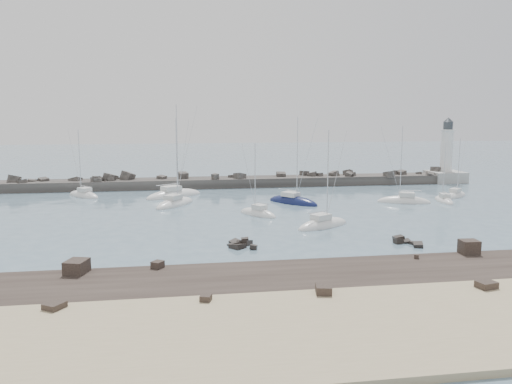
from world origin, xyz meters
TOP-DOWN VIEW (x-y plane):
  - ground at (0.00, 0.00)m, footprint 400.00×400.00m
  - sand_strip at (0.00, -32.00)m, footprint 140.00×14.00m
  - rock_shelf at (0.28, -21.98)m, footprint 140.00×12.06m
  - rock_cluster_near at (-3.84, -8.66)m, footprint 3.19×4.37m
  - rock_cluster_far at (14.82, -10.58)m, footprint 2.70×4.09m
  - breakwater at (-7.46, 37.99)m, footprint 115.00×6.69m
  - lighthouse at (47.00, 38.00)m, footprint 7.00×7.00m
  - sailboat_1 at (-27.22, 29.20)m, footprint 7.35×7.65m
  - sailboat_2 at (-11.08, 17.94)m, footprint 7.76×9.50m
  - sailboat_3 at (-11.30, 26.60)m, footprint 11.22×9.00m
  - sailboat_4 at (0.87, 7.97)m, footprint 5.84×7.03m
  - sailboat_5 at (8.03, -0.90)m, footprint 8.70×6.46m
  - sailboat_6 at (8.15, 16.97)m, footprint 8.43×9.38m
  - sailboat_7 at (26.44, 14.48)m, footprint 9.00×5.44m
  - sailboat_8 at (33.45, 14.30)m, footprint 3.11×6.90m
  - sailboat_10 at (38.22, 18.77)m, footprint 6.90×6.10m

SIDE VIEW (x-z plane):
  - ground at x=0.00m, z-range 0.00..0.00m
  - sand_strip at x=0.00m, z-range -0.50..0.50m
  - rock_shelf at x=0.28m, z-range -1.03..1.07m
  - rock_cluster_near at x=-3.84m, z-range -0.61..0.68m
  - rock_cluster_far at x=14.82m, z-range -0.56..0.70m
  - sailboat_8 at x=33.45m, z-range -5.20..5.47m
  - sailboat_10 at x=38.22m, z-range -5.53..5.81m
  - sailboat_1 at x=-27.22m, z-range -6.31..6.59m
  - sailboat_4 at x=0.87m, z-range -5.53..5.81m
  - sailboat_2 at x=-11.08m, z-range -7.34..7.63m
  - sailboat_6 at x=8.15m, z-range -7.48..7.77m
  - sailboat_5 at x=8.03m, z-range -6.62..6.91m
  - sailboat_7 at x=26.44m, z-range -6.71..7.00m
  - sailboat_3 at x=-11.30m, z-range -8.60..8.91m
  - breakwater at x=-7.46m, z-range -2.24..2.83m
  - lighthouse at x=47.00m, z-range -4.21..10.39m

